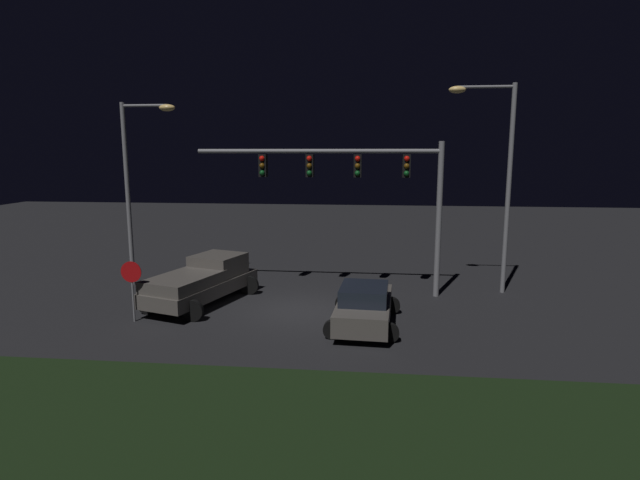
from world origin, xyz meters
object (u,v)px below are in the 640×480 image
object	(u,v)px
pickup_truck	(204,279)
traffic_signal_gantry	(358,177)
street_lamp_right	(497,165)
car_sedan	(364,306)
stop_sign	(132,280)
street_lamp_left	(137,173)

from	to	relation	value
pickup_truck	traffic_signal_gantry	distance (m)	7.60
pickup_truck	traffic_signal_gantry	bearing A→B (deg)	-54.83
traffic_signal_gantry	street_lamp_right	distance (m)	5.89
pickup_truck	car_sedan	bearing A→B (deg)	-90.65
stop_sign	traffic_signal_gantry	bearing A→B (deg)	29.66
pickup_truck	car_sedan	size ratio (longest dim) A/B	1.28
traffic_signal_gantry	car_sedan	bearing A→B (deg)	-84.60
traffic_signal_gantry	street_lamp_right	xyz separation A→B (m)	(5.80, 0.91, 0.50)
pickup_truck	street_lamp_right	bearing A→B (deg)	-58.85
street_lamp_left	stop_sign	world-z (taller)	street_lamp_left
car_sedan	street_lamp_left	xyz separation A→B (m)	(-10.28, 4.62, 4.41)
street_lamp_left	pickup_truck	bearing A→B (deg)	-32.98
traffic_signal_gantry	stop_sign	distance (m)	9.74
pickup_truck	street_lamp_right	distance (m)	13.09
street_lamp_right	car_sedan	bearing A→B (deg)	-137.22
pickup_truck	stop_sign	distance (m)	3.19
street_lamp_right	stop_sign	xyz separation A→B (m)	(-13.72, -5.41, -3.97)
traffic_signal_gantry	street_lamp_right	size ratio (longest dim) A/B	1.16
pickup_truck	street_lamp_right	size ratio (longest dim) A/B	0.65
pickup_truck	car_sedan	world-z (taller)	pickup_truck
pickup_truck	street_lamp_right	world-z (taller)	street_lamp_right
street_lamp_left	street_lamp_right	bearing A→B (deg)	1.43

